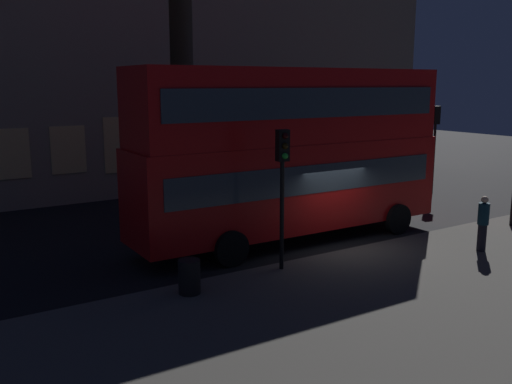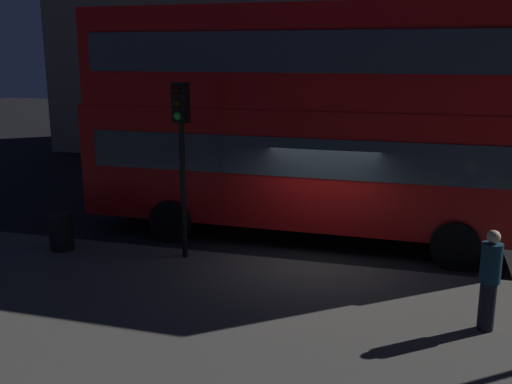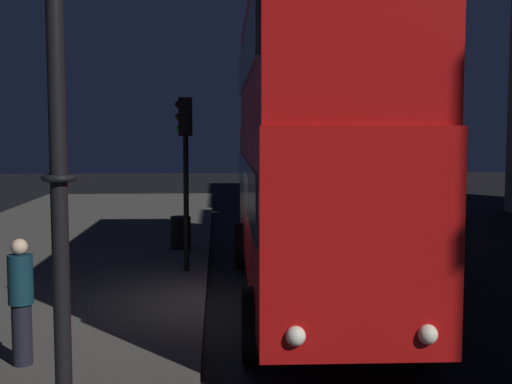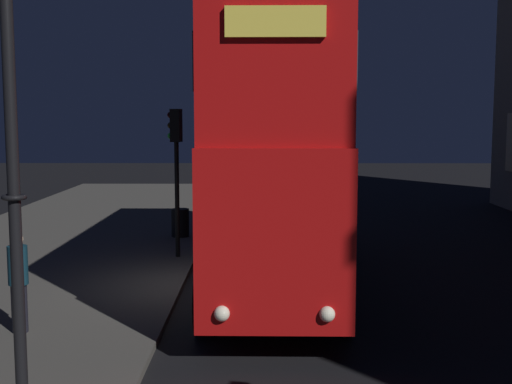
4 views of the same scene
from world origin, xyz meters
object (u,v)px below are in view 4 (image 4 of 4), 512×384
Objects in this scene: street_lamp at (8,58)px; litter_bin at (180,223)px; double_decker_bus at (273,145)px; pedestrian at (18,281)px; traffic_light_near_kerb at (176,151)px.

litter_bin is (-12.85, 0.28, -3.90)m from street_lamp.
pedestrian is at bearing -46.73° from double_decker_bus.
double_decker_bus is 6.42× the size of pedestrian.
double_decker_bus is at bearing -57.72° from pedestrian.
double_decker_bus is at bearing 28.29° from litter_bin.
street_lamp is at bearing 4.76° from traffic_light_near_kerb.
pedestrian is 2.01× the size of litter_bin.
double_decker_bus is 3.28m from traffic_light_near_kerb.
traffic_light_near_kerb is 6.75m from pedestrian.
pedestrian is at bearing -10.23° from litter_bin.
street_lamp is (9.87, -0.56, 1.53)m from traffic_light_near_kerb.
street_lamp is 6.49× the size of litter_bin.
street_lamp is at bearing -1.25° from litter_bin.
litter_bin is at bearing 178.75° from street_lamp.
street_lamp is at bearing -20.74° from double_decker_bus.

